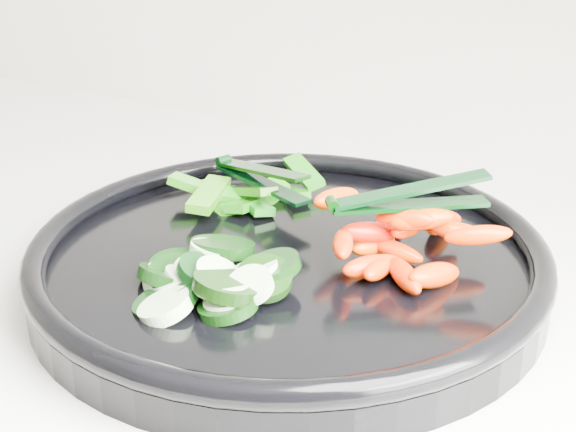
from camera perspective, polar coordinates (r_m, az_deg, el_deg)
The scene contains 6 objects.
veggie_tray at distance 0.58m, azimuth -0.00°, elevation -3.12°, with size 0.48×0.48×0.04m.
cucumber_pile at distance 0.53m, azimuth -5.95°, elevation -4.47°, with size 0.12×0.12×0.04m.
carrot_pile at distance 0.57m, azimuth 8.15°, elevation -1.58°, with size 0.15×0.15×0.05m.
pepper_pile at distance 0.67m, azimuth -3.20°, elevation 1.59°, with size 0.11×0.14×0.03m.
tong_carrot at distance 0.56m, azimuth 8.34°, elevation 1.28°, with size 0.10×0.08×0.02m.
tong_pepper at distance 0.66m, azimuth -2.11°, elevation 2.91°, with size 0.11×0.05×0.02m.
Camera 1 is at (0.75, 1.23, 1.21)m, focal length 50.00 mm.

